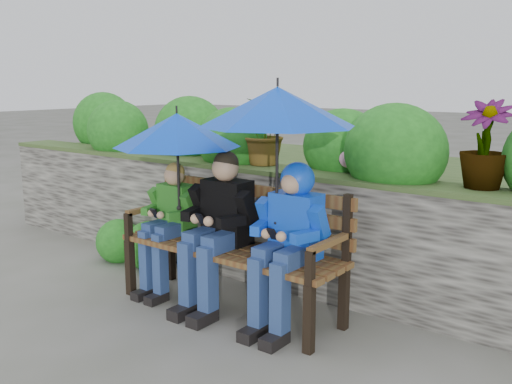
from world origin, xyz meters
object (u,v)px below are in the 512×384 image
Objects in this scene: boy_left at (169,219)px; umbrella_left at (177,130)px; boy_middle at (218,223)px; park_bench at (236,238)px; boy_right at (289,232)px; umbrella_right at (277,107)px.

umbrella_left is at bearing -1.01° from boy_left.
boy_middle is 1.22× the size of umbrella_left.
boy_middle is at bearing -133.09° from park_bench.
umbrella_right reaches higher than boy_right.
park_bench is at bearing 9.42° from umbrella_left.
park_bench is 1.69× the size of umbrella_right.
umbrella_right is at bearing 2.80° from boy_middle.
umbrella_right is (0.96, 0.01, 0.21)m from umbrella_left.
umbrella_right is (-0.11, 0.01, 0.87)m from boy_right.
park_bench is at bearing 170.59° from umbrella_right.
umbrella_right is (0.53, 0.03, 0.90)m from boy_middle.
umbrella_right reaches higher than park_bench.
umbrella_right is (0.44, -0.07, 1.03)m from park_bench.
boy_right is at bearing 1.51° from boy_middle.
umbrella_right is at bearing 0.83° from umbrella_left.
boy_right is at bearing -8.44° from park_bench.
park_bench is 1.70× the size of boy_left.
boy_left is 1.45m from umbrella_right.
boy_middle is at bearing -1.47° from boy_left.
boy_left is 0.76m from umbrella_left.
boy_left is at bearing 178.53° from boy_middle.
boy_left is 0.92× the size of boy_right.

